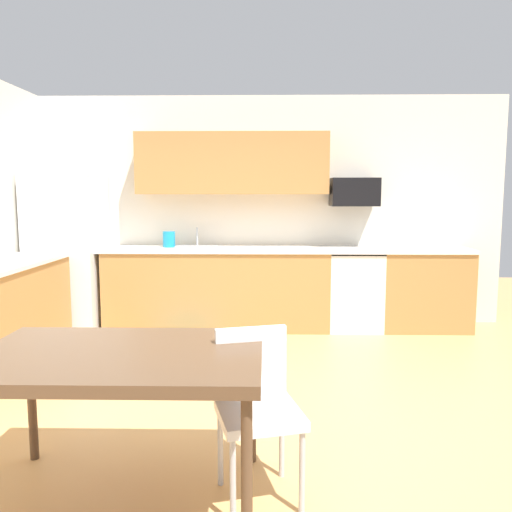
% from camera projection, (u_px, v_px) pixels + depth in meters
% --- Properties ---
extents(ground_plane, '(12.00, 12.00, 0.00)m').
position_uv_depth(ground_plane, '(253.00, 410.00, 3.66)').
color(ground_plane, tan).
extents(wall_back, '(5.80, 0.10, 2.70)m').
position_uv_depth(wall_back, '(259.00, 211.00, 6.12)').
color(wall_back, silver).
rests_on(wall_back, ground).
extents(cabinet_run_back, '(2.55, 0.60, 0.90)m').
position_uv_depth(cabinet_run_back, '(217.00, 289.00, 5.89)').
color(cabinet_run_back, '#AD7A42').
rests_on(cabinet_run_back, ground).
extents(cabinet_run_back_right, '(1.00, 0.60, 0.90)m').
position_uv_depth(cabinet_run_back_right, '(423.00, 290.00, 5.85)').
color(cabinet_run_back_right, '#AD7A42').
rests_on(cabinet_run_back_right, ground).
extents(countertop_back, '(4.80, 0.64, 0.04)m').
position_uv_depth(countertop_back, '(258.00, 249.00, 5.83)').
color(countertop_back, silver).
rests_on(countertop_back, cabinet_run_back).
extents(upper_cabinets_back, '(2.20, 0.34, 0.70)m').
position_uv_depth(upper_cabinets_back, '(232.00, 164.00, 5.85)').
color(upper_cabinets_back, '#AD7A42').
extents(refrigerator, '(0.76, 0.70, 1.75)m').
position_uv_depth(refrigerator, '(68.00, 253.00, 5.80)').
color(refrigerator, white).
rests_on(refrigerator, ground).
extents(oven_range, '(0.60, 0.60, 0.91)m').
position_uv_depth(oven_range, '(353.00, 289.00, 5.86)').
color(oven_range, white).
rests_on(oven_range, ground).
extents(microwave, '(0.54, 0.36, 0.32)m').
position_uv_depth(microwave, '(354.00, 192.00, 5.83)').
color(microwave, black).
extents(sink_basin, '(0.48, 0.40, 0.14)m').
position_uv_depth(sink_basin, '(195.00, 253.00, 5.85)').
color(sink_basin, '#A5A8AD').
rests_on(sink_basin, countertop_back).
extents(sink_faucet, '(0.02, 0.02, 0.24)m').
position_uv_depth(sink_faucet, '(197.00, 238.00, 6.01)').
color(sink_faucet, '#B2B5BA').
rests_on(sink_faucet, countertop_back).
extents(dining_table, '(1.40, 0.90, 0.78)m').
position_uv_depth(dining_table, '(120.00, 364.00, 2.50)').
color(dining_table, brown).
rests_on(dining_table, ground).
extents(chair_near_table, '(0.49, 0.49, 0.85)m').
position_uv_depth(chair_near_table, '(256.00, 398.00, 2.60)').
color(chair_near_table, white).
rests_on(chair_near_table, ground).
extents(floor_mat, '(0.70, 0.50, 0.01)m').
position_uv_depth(floor_mat, '(181.00, 343.00, 5.31)').
color(floor_mat, '#198CBF').
rests_on(floor_mat, ground).
extents(kettle, '(0.14, 0.14, 0.20)m').
position_uv_depth(kettle, '(169.00, 240.00, 5.89)').
color(kettle, '#198CBF').
rests_on(kettle, countertop_back).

